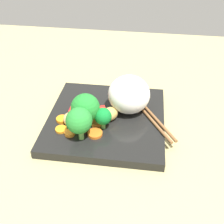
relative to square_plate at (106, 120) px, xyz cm
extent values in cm
cube|color=tan|center=(0.00, 0.00, -1.95)|extent=(110.00, 110.00, 2.00)
cube|color=black|center=(0.00, 0.00, 0.00)|extent=(25.34, 25.34, 1.90)
ellipsoid|color=white|center=(3.03, -4.53, 5.10)|extent=(9.72, 9.80, 8.29)
cylinder|color=#6AA84A|center=(-7.63, 3.71, 2.32)|extent=(1.43, 1.19, 2.83)
sphere|color=#278431|center=(-7.41, 3.97, 5.21)|extent=(5.13, 5.13, 5.13)
cylinder|color=#67A055|center=(-3.10, 3.64, 2.22)|extent=(2.20, 2.37, 2.75)
sphere|color=#217F2C|center=(-3.26, 3.69, 5.21)|extent=(5.89, 5.89, 5.89)
cylinder|color=#70B14E|center=(-3.98, -0.10, 1.77)|extent=(1.22, 1.14, 1.70)
sphere|color=#12782D|center=(-3.89, -0.06, 3.94)|extent=(3.53, 3.53, 3.53)
cylinder|color=orange|center=(-5.09, 4.03, 1.31)|extent=(2.74, 2.74, 0.73)
cylinder|color=orange|center=(-6.26, 1.26, 1.26)|extent=(3.84, 3.84, 0.63)
cylinder|color=orange|center=(-2.87, 9.10, 1.28)|extent=(2.92, 2.92, 0.67)
cylinder|color=orange|center=(-6.90, 6.31, 1.32)|extent=(2.97, 2.97, 0.74)
cylinder|color=orange|center=(-2.76, 1.55, 1.34)|extent=(3.25, 3.25, 0.78)
cylinder|color=orange|center=(-5.95, 8.38, 1.20)|extent=(3.31, 3.31, 0.50)
cube|color=red|center=(-0.93, 3.68, 1.68)|extent=(3.18, 3.19, 1.47)
cube|color=red|center=(1.80, 5.89, 2.11)|extent=(2.90, 2.76, 2.33)
cube|color=red|center=(-0.08, 1.20, 1.85)|extent=(3.21, 3.08, 1.80)
cube|color=red|center=(-0.10, 7.13, 1.56)|extent=(2.33, 2.15, 1.22)
ellipsoid|color=tan|center=(-3.68, 6.94, 2.16)|extent=(4.91, 4.58, 2.41)
ellipsoid|color=tan|center=(-0.89, -0.92, 2.34)|extent=(4.90, 4.75, 2.79)
cylinder|color=brown|center=(2.79, -9.12, 1.27)|extent=(18.44, 11.85, 0.65)
cylinder|color=brown|center=(2.25, -8.25, 1.27)|extent=(18.44, 11.85, 0.65)
camera|label=1|loc=(-45.86, -7.98, 37.76)|focal=43.58mm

